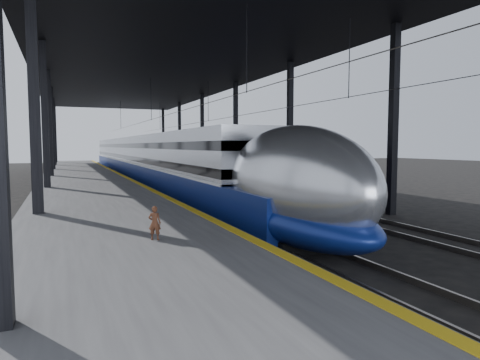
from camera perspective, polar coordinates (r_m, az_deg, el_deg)
ground at (r=12.59m, az=1.61°, el=-10.67°), size 160.00×160.00×0.00m
platform at (r=31.24m, az=-19.77°, el=-0.84°), size 6.00×80.00×1.00m
yellow_strip at (r=31.46m, az=-14.70°, el=0.24°), size 0.30×80.00×0.01m
rails at (r=32.65m, az=-5.59°, el=-1.11°), size 6.52×80.00×0.16m
canopy at (r=32.36m, az=-10.28°, el=14.86°), size 18.00×75.00×9.47m
tgv_train at (r=40.39m, az=-12.63°, el=2.53°), size 2.88×65.20×4.13m
second_train at (r=49.35m, az=-8.54°, el=2.86°), size 2.66×56.05×3.67m
child at (r=10.74m, az=-11.31°, el=-5.64°), size 0.37×0.31×0.85m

